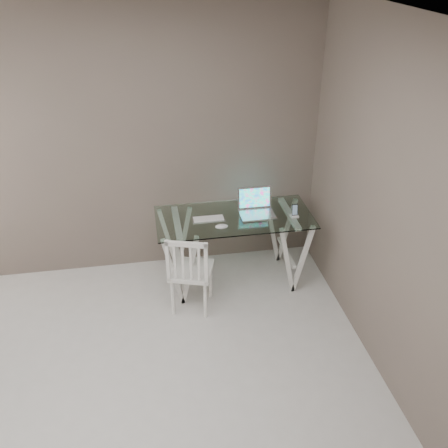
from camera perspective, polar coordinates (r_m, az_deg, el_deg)
name	(u,v)px	position (r m, az deg, el deg)	size (l,w,h in m)	color
room	(90,233)	(2.75, -15.11, -0.97)	(4.50, 4.52, 2.71)	beige
desk	(234,248)	(4.98, 1.11, -2.80)	(1.50, 0.70, 0.75)	silver
chair	(190,270)	(4.55, -3.93, -5.29)	(0.47, 0.47, 0.83)	white
laptop	(256,207)	(4.85, 3.68, 1.91)	(0.33, 0.27, 0.24)	silver
keyboard	(209,219)	(4.75, -1.78, 0.58)	(0.31, 0.13, 0.01)	silver
mouse	(222,227)	(4.59, -0.28, -0.29)	(0.12, 0.07, 0.04)	silver
phone_dock	(295,213)	(4.82, 8.08, 1.21)	(0.07, 0.07, 0.13)	white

